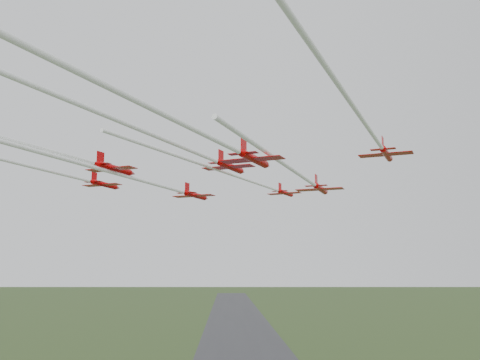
{
  "coord_description": "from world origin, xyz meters",
  "views": [
    {
      "loc": [
        -7.15,
        -102.25,
        31.98
      ],
      "look_at": [
        -4.62,
        -2.46,
        48.75
      ],
      "focal_mm": 40.0,
      "sensor_mm": 36.0,
      "label": 1
    }
  ],
  "objects_px": {
    "jet_lead": "(248,180)",
    "jet_row3_mid": "(191,150)",
    "jet_row2_right": "(303,177)",
    "jet_row3_left": "(41,169)",
    "jet_row4_left": "(67,155)",
    "jet_row3_right": "(367,126)",
    "jet_row2_left": "(158,185)",
    "jet_row4_right": "(193,129)"
  },
  "relations": [
    {
      "from": "jet_row3_mid",
      "to": "jet_row4_left",
      "type": "relative_size",
      "value": 1.18
    },
    {
      "from": "jet_row2_right",
      "to": "jet_row4_left",
      "type": "bearing_deg",
      "value": -137.35
    },
    {
      "from": "jet_row2_right",
      "to": "jet_row3_left",
      "type": "bearing_deg",
      "value": -154.16
    },
    {
      "from": "jet_lead",
      "to": "jet_row4_left",
      "type": "relative_size",
      "value": 1.34
    },
    {
      "from": "jet_row2_right",
      "to": "jet_row3_left",
      "type": "height_order",
      "value": "jet_row3_left"
    },
    {
      "from": "jet_row4_left",
      "to": "jet_row2_right",
      "type": "bearing_deg",
      "value": 46.45
    },
    {
      "from": "jet_lead",
      "to": "jet_row3_left",
      "type": "distance_m",
      "value": 38.84
    },
    {
      "from": "jet_row3_right",
      "to": "jet_row4_right",
      "type": "height_order",
      "value": "jet_row3_right"
    },
    {
      "from": "jet_row3_mid",
      "to": "jet_lead",
      "type": "bearing_deg",
      "value": 94.35
    },
    {
      "from": "jet_lead",
      "to": "jet_row3_mid",
      "type": "height_order",
      "value": "jet_row3_mid"
    },
    {
      "from": "jet_row3_left",
      "to": "jet_row3_mid",
      "type": "xyz_separation_m",
      "value": [
        25.1,
        -8.41,
        1.39
      ]
    },
    {
      "from": "jet_lead",
      "to": "jet_row2_right",
      "type": "height_order",
      "value": "jet_lead"
    },
    {
      "from": "jet_row2_left",
      "to": "jet_row3_left",
      "type": "xyz_separation_m",
      "value": [
        -17.68,
        -12.13,
        0.67
      ]
    },
    {
      "from": "jet_row2_right",
      "to": "jet_row4_left",
      "type": "height_order",
      "value": "jet_row4_left"
    },
    {
      "from": "jet_row2_left",
      "to": "jet_lead",
      "type": "bearing_deg",
      "value": 39.89
    },
    {
      "from": "jet_lead",
      "to": "jet_row2_left",
      "type": "relative_size",
      "value": 1.08
    },
    {
      "from": "jet_lead",
      "to": "jet_row3_mid",
      "type": "distance_m",
      "value": 27.31
    },
    {
      "from": "jet_row3_left",
      "to": "jet_row4_left",
      "type": "height_order",
      "value": "jet_row4_left"
    },
    {
      "from": "jet_row2_right",
      "to": "jet_row3_right",
      "type": "bearing_deg",
      "value": -57.88
    },
    {
      "from": "jet_row3_mid",
      "to": "jet_row3_right",
      "type": "height_order",
      "value": "jet_row3_right"
    },
    {
      "from": "jet_row3_mid",
      "to": "jet_row4_left",
      "type": "xyz_separation_m",
      "value": [
        -17.79,
        -2.35,
        -1.38
      ]
    },
    {
      "from": "jet_row4_right",
      "to": "jet_lead",
      "type": "bearing_deg",
      "value": 105.59
    },
    {
      "from": "jet_row2_right",
      "to": "jet_row4_right",
      "type": "distance_m",
      "value": 38.06
    },
    {
      "from": "jet_lead",
      "to": "jet_row3_right",
      "type": "distance_m",
      "value": 41.18
    },
    {
      "from": "jet_row3_mid",
      "to": "jet_row4_right",
      "type": "distance_m",
      "value": 22.72
    },
    {
      "from": "jet_row2_right",
      "to": "jet_row4_right",
      "type": "relative_size",
      "value": 0.94
    },
    {
      "from": "jet_row3_left",
      "to": "jet_row4_left",
      "type": "distance_m",
      "value": 13.01
    },
    {
      "from": "jet_row4_left",
      "to": "jet_row4_right",
      "type": "distance_m",
      "value": 28.1
    },
    {
      "from": "jet_row3_left",
      "to": "jet_row4_left",
      "type": "relative_size",
      "value": 1.29
    },
    {
      "from": "jet_row2_left",
      "to": "jet_row3_mid",
      "type": "relative_size",
      "value": 1.06
    },
    {
      "from": "jet_row4_left",
      "to": "jet_row4_right",
      "type": "xyz_separation_m",
      "value": [
        19.55,
        -20.14,
        -1.29
      ]
    },
    {
      "from": "jet_row2_left",
      "to": "jet_row3_right",
      "type": "bearing_deg",
      "value": -24.17
    },
    {
      "from": "jet_lead",
      "to": "jet_row3_mid",
      "type": "bearing_deg",
      "value": -83.1
    },
    {
      "from": "jet_row3_mid",
      "to": "jet_row4_left",
      "type": "height_order",
      "value": "jet_row3_mid"
    },
    {
      "from": "jet_row4_left",
      "to": "jet_row4_right",
      "type": "bearing_deg",
      "value": -20.44
    },
    {
      "from": "jet_row4_left",
      "to": "jet_row4_right",
      "type": "relative_size",
      "value": 0.75
    },
    {
      "from": "jet_lead",
      "to": "jet_row3_mid",
      "type": "relative_size",
      "value": 1.14
    },
    {
      "from": "jet_lead",
      "to": "jet_row3_right",
      "type": "bearing_deg",
      "value": -43.08
    },
    {
      "from": "jet_row2_right",
      "to": "jet_row4_right",
      "type": "height_order",
      "value": "jet_row2_right"
    },
    {
      "from": "jet_row2_right",
      "to": "jet_row3_right",
      "type": "xyz_separation_m",
      "value": [
        4.64,
        -25.03,
        2.21
      ]
    },
    {
      "from": "jet_row3_right",
      "to": "jet_row4_left",
      "type": "relative_size",
      "value": 1.33
    },
    {
      "from": "jet_row3_right",
      "to": "jet_row4_left",
      "type": "height_order",
      "value": "jet_row3_right"
    }
  ]
}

